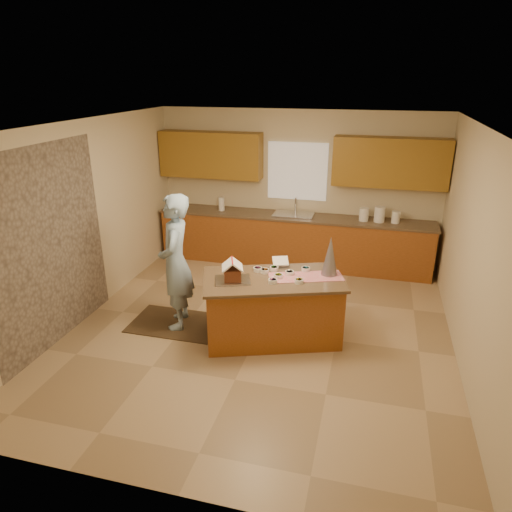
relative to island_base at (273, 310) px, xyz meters
name	(u,v)px	position (x,y,z in m)	size (l,w,h in m)	color
floor	(259,330)	(-0.21, 0.12, -0.41)	(5.50, 5.50, 0.00)	tan
ceiling	(260,125)	(-0.21, 0.12, 2.29)	(5.50, 5.50, 0.00)	silver
wall_back	(297,188)	(-0.21, 2.87, 0.94)	(5.50, 5.50, 0.00)	beige
wall_front	(167,357)	(-0.21, -2.63, 0.94)	(5.50, 5.50, 0.00)	beige
wall_left	(84,222)	(-2.71, 0.12, 0.94)	(5.50, 5.50, 0.00)	beige
wall_right	(474,255)	(2.29, 0.12, 0.94)	(5.50, 5.50, 0.00)	beige
stone_accent	(49,248)	(-2.69, -0.68, 0.84)	(2.50, 2.50, 0.00)	gray
window_curtain	(297,171)	(-0.21, 2.84, 1.24)	(1.05, 0.03, 1.00)	white
back_counter_base	(293,241)	(-0.21, 2.57, 0.03)	(4.80, 0.60, 0.88)	#964D1F
back_counter_top	(293,217)	(-0.21, 2.57, 0.49)	(4.85, 0.63, 0.04)	brown
upper_cabinet_left	(211,155)	(-1.76, 2.69, 1.49)	(1.85, 0.35, 0.80)	olive
upper_cabinet_right	(390,163)	(1.34, 2.69, 1.49)	(1.85, 0.35, 0.80)	olive
sink	(293,217)	(-0.21, 2.57, 0.48)	(0.70, 0.45, 0.12)	silver
faucet	(296,205)	(-0.21, 2.75, 0.65)	(0.03, 0.03, 0.28)	silver
island_base	(273,310)	(0.00, 0.00, 0.00)	(1.67, 0.84, 0.82)	#964D1F
island_top	(273,279)	(0.00, 0.00, 0.43)	(1.75, 0.91, 0.04)	brown
table_runner	(306,277)	(0.39, 0.14, 0.45)	(0.93, 0.33, 0.01)	red
baking_tray	(233,280)	(-0.47, -0.21, 0.46)	(0.43, 0.32, 0.02)	silver
cookbook	(280,261)	(0.01, 0.38, 0.53)	(0.20, 0.02, 0.17)	white
tinsel_tree	(330,256)	(0.67, 0.29, 0.70)	(0.20, 0.20, 0.51)	#A6A6B2
rug	(177,323)	(-1.37, 0.01, -0.40)	(1.25, 0.81, 0.01)	black
boy	(176,262)	(-1.32, 0.01, 0.52)	(0.67, 0.44, 1.84)	#8CABC7
canister_a	(364,214)	(1.00, 2.57, 0.62)	(0.16, 0.16, 0.22)	white
canister_b	(380,214)	(1.26, 2.57, 0.64)	(0.18, 0.18, 0.26)	white
canister_c	(396,217)	(1.52, 2.57, 0.61)	(0.14, 0.14, 0.20)	white
paper_towel	(221,204)	(-1.54, 2.57, 0.63)	(0.11, 0.11, 0.24)	white
gingerbread_house	(232,272)	(-0.47, -0.21, 0.57)	(0.33, 0.33, 0.26)	brown
candy_bowls	(280,274)	(0.07, 0.10, 0.47)	(0.72, 0.58, 0.05)	#A13576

